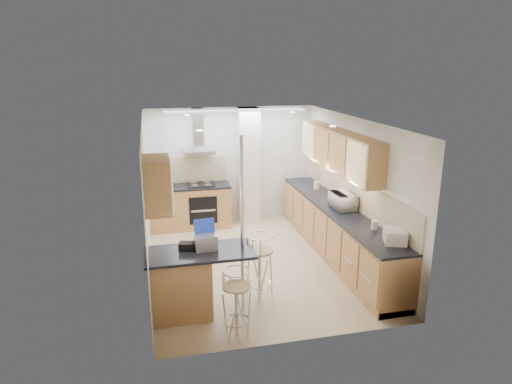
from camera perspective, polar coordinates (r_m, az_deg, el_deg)
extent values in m
plane|color=tan|center=(8.14, -0.03, -8.84)|extent=(4.80, 4.80, 0.00)
cube|color=beige|center=(9.98, -3.17, 3.41)|extent=(3.60, 0.04, 2.50)
cube|color=beige|center=(5.53, 5.68, -7.20)|extent=(3.60, 0.04, 2.50)
cube|color=beige|center=(7.52, -13.51, -1.24)|extent=(0.04, 4.80, 2.50)
cube|color=beige|center=(8.28, 12.19, 0.44)|extent=(0.04, 4.80, 2.50)
cube|color=silver|center=(7.45, -0.03, 8.90)|extent=(3.60, 4.80, 0.02)
cube|color=#A56842|center=(8.43, 10.24, 5.21)|extent=(0.34, 3.00, 0.72)
cube|color=#A56842|center=(6.05, -12.26, 0.88)|extent=(0.34, 0.62, 0.72)
cube|color=beige|center=(8.30, 12.07, -0.04)|extent=(0.03, 4.40, 0.56)
cube|color=beige|center=(9.87, -8.59, 2.68)|extent=(1.70, 0.03, 0.56)
cube|color=silver|center=(9.86, -0.95, 3.26)|extent=(0.45, 0.40, 2.50)
cube|color=silver|center=(9.57, -7.08, 5.02)|extent=(0.62, 0.48, 0.08)
cube|color=silver|center=(9.63, -7.26, 7.74)|extent=(0.22, 0.20, 0.88)
cylinder|color=silver|center=(6.25, -1.74, -4.32)|extent=(0.05, 0.05, 2.50)
cube|color=black|center=(9.52, -6.60, -2.31)|extent=(0.58, 0.02, 0.58)
cube|color=black|center=(9.68, -6.91, 0.93)|extent=(0.58, 0.50, 0.02)
cube|color=tan|center=(9.20, -2.62, 10.14)|extent=(2.80, 0.35, 0.02)
cube|color=#A56842|center=(8.41, 10.01, -5.01)|extent=(0.60, 4.40, 0.88)
cube|color=black|center=(8.26, 10.16, -2.03)|extent=(0.63, 4.40, 0.04)
cube|color=#A56842|center=(9.79, -8.27, -1.91)|extent=(1.70, 0.60, 0.88)
cube|color=black|center=(9.66, -8.38, 0.69)|extent=(1.70, 0.63, 0.04)
cube|color=#A56842|center=(6.49, -6.94, -11.35)|extent=(1.35, 0.62, 0.90)
cube|color=black|center=(6.29, -7.08, -7.54)|extent=(1.47, 0.72, 0.04)
imported|color=white|center=(8.15, 10.84, -1.12)|extent=(0.37, 0.53, 0.29)
cube|color=#9D9FA4|center=(6.30, -6.32, -6.26)|extent=(0.32, 0.25, 0.21)
cube|color=black|center=(6.33, -8.67, -6.73)|extent=(0.23, 0.19, 0.11)
cylinder|color=silver|center=(8.51, 10.41, -0.75)|extent=(0.13, 0.13, 0.17)
cylinder|color=silver|center=(9.35, 7.58, 0.83)|extent=(0.14, 0.14, 0.16)
cylinder|color=#B8AE93|center=(8.18, 10.81, -1.31)|extent=(0.16, 0.16, 0.21)
cylinder|color=white|center=(7.30, 14.60, -4.00)|extent=(0.13, 0.13, 0.14)
cube|color=silver|center=(6.85, 16.97, -5.27)|extent=(0.40, 0.45, 0.20)
cylinder|color=silver|center=(9.51, -11.33, 1.16)|extent=(0.16, 0.16, 0.24)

